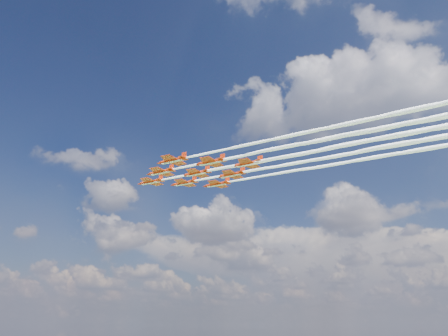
{
  "coord_description": "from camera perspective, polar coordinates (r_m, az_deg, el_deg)",
  "views": [
    {
      "loc": [
        85.56,
        -125.78,
        36.67
      ],
      "look_at": [
        15.7,
        -0.12,
        88.6
      ],
      "focal_mm": 35.0,
      "sensor_mm": 36.0,
      "label": 1
    }
  ],
  "objects": [
    {
      "name": "jet_lead",
      "position": [
        143.02,
        9.18,
        1.72
      ],
      "size": [
        124.66,
        10.22,
        3.0
      ],
      "rotation": [
        0.0,
        0.0,
        0.0
      ],
      "color": "red"
    },
    {
      "name": "jet_row2_port",
      "position": [
        133.51,
        12.23,
        3.54
      ],
      "size": [
        124.66,
        10.22,
        3.0
      ],
      "rotation": [
        0.0,
        0.0,
        0.0
      ],
      "color": "red"
    },
    {
      "name": "jet_row2_starb",
      "position": [
        146.95,
        13.99,
        1.48
      ],
      "size": [
        124.66,
        10.22,
        3.0
      ],
      "rotation": [
        0.0,
        0.0,
        0.0
      ],
      "color": "red"
    },
    {
      "name": "jet_row3_port",
      "position": [
        124.59,
        15.75,
        5.6
      ],
      "size": [
        124.66,
        10.22,
        3.0
      ],
      "rotation": [
        0.0,
        0.0,
        0.0
      ],
      "color": "red"
    },
    {
      "name": "jet_row3_centre",
      "position": [
        138.08,
        17.28,
        3.21
      ],
      "size": [
        124.66,
        10.22,
        3.0
      ],
      "rotation": [
        0.0,
        0.0,
        0.0
      ],
      "color": "red"
    },
    {
      "name": "jet_row3_starb",
      "position": [
        151.85,
        18.52,
        1.24
      ],
      "size": [
        124.66,
        10.22,
        3.0
      ],
      "rotation": [
        0.0,
        0.0,
        0.0
      ],
      "color": "red"
    },
    {
      "name": "jet_row4_port",
      "position": [
        129.87,
        21.01,
        5.15
      ],
      "size": [
        124.66,
        10.22,
        3.0
      ],
      "rotation": [
        0.0,
        0.0,
        0.0
      ],
      "color": "red"
    },
    {
      "name": "jet_row4_starb",
      "position": [
        143.65,
        21.96,
        2.88
      ],
      "size": [
        124.66,
        10.22,
        3.0
      ],
      "rotation": [
        0.0,
        0.0,
        0.0
      ],
      "color": "red"
    },
    {
      "name": "jet_tail",
      "position": [
        136.16,
        25.81,
        4.7
      ],
      "size": [
        124.66,
        10.22,
        3.0
      ],
      "rotation": [
        0.0,
        0.0,
        0.0
      ],
      "color": "red"
    }
  ]
}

